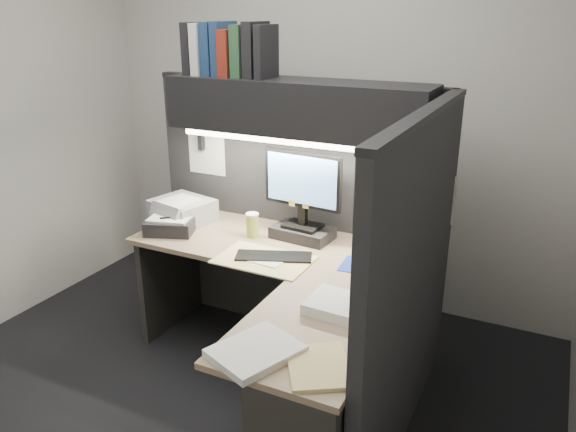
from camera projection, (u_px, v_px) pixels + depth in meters
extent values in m
plane|color=black|center=(216.00, 398.00, 3.10)|extent=(3.50, 3.50, 0.00)
cube|color=#BBB9B2|center=(326.00, 112.00, 3.89)|extent=(3.50, 0.04, 2.70)
cube|color=black|center=(294.00, 212.00, 3.59)|extent=(1.90, 0.06, 1.60)
cube|color=black|center=(410.00, 292.00, 2.56)|extent=(0.06, 1.50, 1.60)
cube|color=#8B7158|center=(278.00, 246.00, 3.28)|extent=(1.70, 0.68, 0.03)
cube|color=#8B7158|center=(310.00, 332.00, 2.41)|extent=(0.60, 0.85, 0.03)
cube|color=#282724|center=(299.00, 281.00, 3.66)|extent=(1.61, 0.02, 0.70)
cube|color=#282724|center=(171.00, 276.00, 3.74)|extent=(0.04, 0.61, 0.70)
cube|color=black|center=(296.00, 107.00, 3.16)|extent=(1.55, 0.34, 0.30)
cylinder|color=white|center=(285.00, 141.00, 3.10)|extent=(1.32, 0.04, 0.04)
cube|color=black|center=(303.00, 233.00, 3.35)|extent=(0.37, 0.24, 0.07)
cube|color=black|center=(303.00, 215.00, 3.31)|extent=(0.05, 0.04, 0.12)
cube|color=black|center=(303.00, 179.00, 3.23)|extent=(0.49, 0.08, 0.32)
cube|color=#74B4FF|center=(301.00, 180.00, 3.21)|extent=(0.45, 0.04, 0.28)
cube|color=black|center=(274.00, 257.00, 3.08)|extent=(0.44, 0.28, 0.02)
cube|color=navy|center=(362.00, 266.00, 2.98)|extent=(0.24, 0.22, 0.00)
ellipsoid|color=black|center=(364.00, 262.00, 2.98)|extent=(0.10, 0.13, 0.04)
cube|color=beige|center=(402.00, 248.00, 3.11)|extent=(0.27, 0.28, 0.09)
cylinder|color=#CACD52|center=(252.00, 226.00, 3.36)|extent=(0.08, 0.08, 0.14)
cube|color=#95979A|center=(183.00, 210.00, 3.61)|extent=(0.41, 0.37, 0.14)
cube|color=black|center=(171.00, 225.00, 3.44)|extent=(0.35, 0.32, 0.09)
cube|color=#D9C17A|center=(264.00, 260.00, 3.05)|extent=(0.51, 0.33, 0.01)
cube|color=white|center=(339.00, 306.00, 2.53)|extent=(0.29, 0.25, 0.05)
cube|color=white|center=(256.00, 351.00, 2.21)|extent=(0.37, 0.40, 0.03)
cube|color=#D9C17A|center=(319.00, 366.00, 2.13)|extent=(0.35, 0.37, 0.02)
cube|color=black|center=(196.00, 48.00, 3.35)|extent=(0.06, 0.22, 0.30)
cube|color=silver|center=(204.00, 49.00, 3.31)|extent=(0.06, 0.22, 0.29)
cube|color=navy|center=(214.00, 49.00, 3.29)|extent=(0.06, 0.22, 0.30)
cube|color=navy|center=(224.00, 49.00, 3.25)|extent=(0.05, 0.22, 0.30)
cube|color=maroon|center=(232.00, 53.00, 3.22)|extent=(0.07, 0.22, 0.26)
cube|color=#22452B|center=(244.00, 51.00, 3.19)|extent=(0.07, 0.22, 0.29)
cube|color=black|center=(256.00, 50.00, 3.16)|extent=(0.07, 0.22, 0.30)
cube|color=black|center=(266.00, 52.00, 3.12)|extent=(0.04, 0.22, 0.29)
cube|color=white|center=(398.00, 190.00, 3.20)|extent=(0.21, 0.00, 0.28)
cube|color=white|center=(436.00, 198.00, 3.11)|extent=(0.21, 0.00, 0.28)
cube|color=white|center=(206.00, 149.00, 3.70)|extent=(0.28, 0.00, 0.34)
cube|color=black|center=(398.00, 258.00, 2.39)|extent=(0.00, 0.18, 0.22)
cube|color=white|center=(371.00, 309.00, 2.12)|extent=(0.00, 0.21, 0.28)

